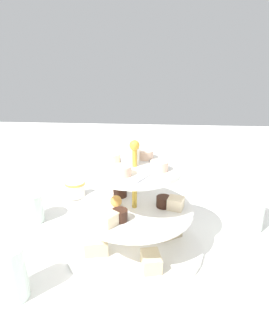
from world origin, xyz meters
TOP-DOWN VIEW (x-y plane):
  - ground_plane at (0.00, 0.00)m, footprint 2.40×2.40m
  - tiered_serving_stand at (0.00, 0.00)m, footprint 0.29×0.29m
  - water_glass_tall_right at (0.10, -0.26)m, footprint 0.07×0.07m
  - water_glass_short_left at (0.09, 0.27)m, footprint 0.06×0.06m
  - teacup_with_saucer at (0.23, 0.19)m, footprint 0.09×0.09m
  - butter_knife_right at (0.33, -0.04)m, footprint 0.02×0.17m
  - water_glass_mid_back at (-0.16, 0.20)m, footprint 0.06×0.06m

SIDE VIEW (x-z plane):
  - ground_plane at x=0.00m, z-range 0.00..0.00m
  - butter_knife_right at x=0.33m, z-range 0.00..0.00m
  - teacup_with_saucer at x=0.23m, z-range 0.00..0.05m
  - water_glass_short_left at x=0.09m, z-range 0.00..0.07m
  - water_glass_mid_back at x=-0.16m, z-range 0.00..0.10m
  - water_glass_tall_right at x=0.10m, z-range 0.00..0.11m
  - tiered_serving_stand at x=0.00m, z-range -0.04..0.20m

